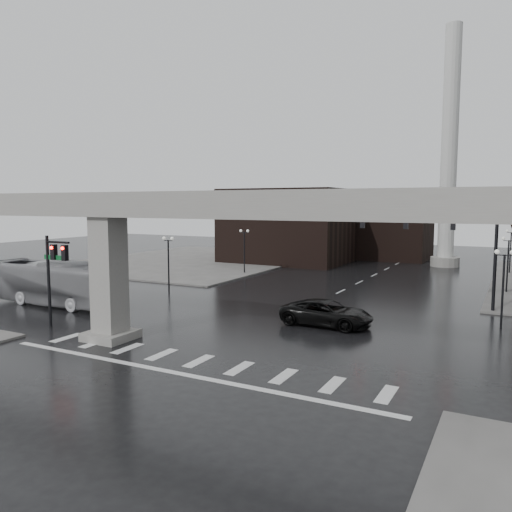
# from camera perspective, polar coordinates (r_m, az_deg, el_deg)

# --- Properties ---
(ground) EXTENTS (160.00, 160.00, 0.00)m
(ground) POSITION_cam_1_polar(r_m,az_deg,el_deg) (27.14, -5.33, -11.30)
(ground) COLOR black
(ground) RESTS_ON ground
(sidewalk_nw) EXTENTS (28.00, 36.00, 0.15)m
(sidewalk_nw) POSITION_cam_1_polar(r_m,az_deg,el_deg) (70.75, -7.03, -0.49)
(sidewalk_nw) COLOR slate
(sidewalk_nw) RESTS_ON ground
(elevated_guideway) EXTENTS (48.00, 2.60, 8.70)m
(elevated_guideway) POSITION_cam_1_polar(r_m,az_deg,el_deg) (25.26, -3.07, 3.32)
(elevated_guideway) COLOR gray
(elevated_guideway) RESTS_ON ground
(building_far_left) EXTENTS (16.00, 14.00, 10.00)m
(building_far_left) POSITION_cam_1_polar(r_m,az_deg,el_deg) (69.70, 3.92, 3.50)
(building_far_left) COLOR black
(building_far_left) RESTS_ON ground
(building_far_mid) EXTENTS (10.00, 10.00, 8.00)m
(building_far_mid) POSITION_cam_1_polar(r_m,az_deg,el_deg) (75.53, 15.40, 2.74)
(building_far_mid) COLOR black
(building_far_mid) RESTS_ON ground
(smokestack) EXTENTS (3.60, 3.60, 30.00)m
(smokestack) POSITION_cam_1_polar(r_m,az_deg,el_deg) (68.35, 21.18, 10.07)
(smokestack) COLOR beige
(smokestack) RESTS_ON ground
(signal_mast_arm) EXTENTS (12.12, 0.43, 8.00)m
(signal_mast_arm) POSITION_cam_1_polar(r_m,az_deg,el_deg) (40.85, 20.45, 2.51)
(signal_mast_arm) COLOR black
(signal_mast_arm) RESTS_ON ground
(signal_left_pole) EXTENTS (2.30, 0.30, 6.00)m
(signal_left_pole) POSITION_cam_1_polar(r_m,az_deg,el_deg) (34.75, -22.09, -1.02)
(signal_left_pole) COLOR black
(signal_left_pole) RESTS_ON ground
(lamp_right_0) EXTENTS (1.22, 0.32, 5.11)m
(lamp_right_0) POSITION_cam_1_polar(r_m,az_deg,el_deg) (35.96, 26.45, -1.95)
(lamp_right_0) COLOR black
(lamp_right_0) RESTS_ON ground
(lamp_right_1) EXTENTS (1.22, 0.32, 5.11)m
(lamp_right_1) POSITION_cam_1_polar(r_m,az_deg,el_deg) (49.87, 26.87, 0.09)
(lamp_right_1) COLOR black
(lamp_right_1) RESTS_ON ground
(lamp_right_2) EXTENTS (1.22, 0.32, 5.11)m
(lamp_right_2) POSITION_cam_1_polar(r_m,az_deg,el_deg) (63.82, 27.11, 1.25)
(lamp_right_2) COLOR black
(lamp_right_2) RESTS_ON ground
(lamp_left_0) EXTENTS (1.22, 0.32, 5.11)m
(lamp_left_0) POSITION_cam_1_polar(r_m,az_deg,el_deg) (45.40, -9.99, 0.13)
(lamp_left_0) COLOR black
(lamp_left_0) RESTS_ON ground
(lamp_left_1) EXTENTS (1.22, 0.32, 5.11)m
(lamp_left_1) POSITION_cam_1_polar(r_m,az_deg,el_deg) (57.06, -1.34, 1.42)
(lamp_left_1) COLOR black
(lamp_left_1) RESTS_ON ground
(lamp_left_2) EXTENTS (1.22, 0.32, 5.11)m
(lamp_left_2) POSITION_cam_1_polar(r_m,az_deg,el_deg) (69.58, 4.29, 2.24)
(lamp_left_2) COLOR black
(lamp_left_2) RESTS_ON ground
(pickup_truck) EXTENTS (6.16, 2.96, 1.69)m
(pickup_truck) POSITION_cam_1_polar(r_m,az_deg,el_deg) (33.51, 8.07, -6.48)
(pickup_truck) COLOR black
(pickup_truck) RESTS_ON ground
(city_bus) EXTENTS (12.63, 3.15, 3.51)m
(city_bus) POSITION_cam_1_polar(r_m,az_deg,el_deg) (42.81, -21.98, -2.89)
(city_bus) COLOR #9C9CA0
(city_bus) RESTS_ON ground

